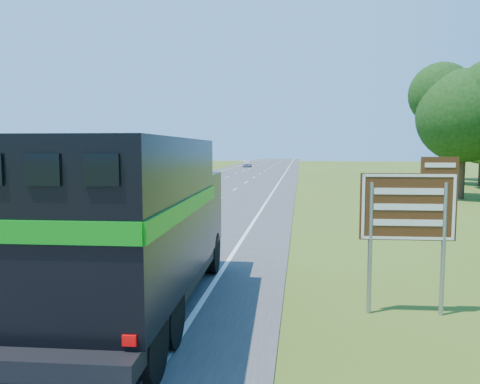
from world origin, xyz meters
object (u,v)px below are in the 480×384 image
Objects in this scene: white_suv at (126,192)px; far_car at (247,163)px; horse_truck at (135,221)px; exit_sign at (409,213)px.

far_car is at bearing 89.10° from white_suv.
exit_sign is at bearing 5.61° from horse_truck.
far_car is 1.22× the size of exit_sign.
horse_truck is 86.11m from far_car.
horse_truck reaches higher than white_suv.
horse_truck is 2.51× the size of exit_sign.
exit_sign is at bearing -85.03° from far_car.
far_car is at bearing 92.60° from horse_truck.
horse_truck reaches higher than exit_sign.
horse_truck is 2.06× the size of far_car.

